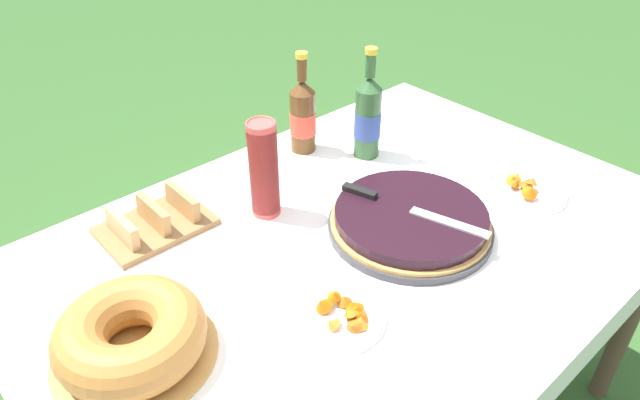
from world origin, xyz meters
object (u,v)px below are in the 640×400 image
(serving_knife, at_px, (400,205))
(bundt_cake, at_px, (131,336))
(berry_tart, at_px, (410,221))
(bread_board, at_px, (155,221))
(cider_bottle_amber, at_px, (303,116))
(cup_stack, at_px, (264,170))
(snack_plate_left, at_px, (526,189))
(cider_bottle_green, at_px, (368,117))
(snack_plate_near, at_px, (339,314))

(serving_knife, distance_m, bundt_cake, 0.67)
(berry_tart, height_order, bundt_cake, bundt_cake)
(bread_board, bearing_deg, bundt_cake, -124.11)
(berry_tart, bearing_deg, cider_bottle_amber, 82.01)
(cup_stack, relative_size, snack_plate_left, 1.19)
(cider_bottle_green, bearing_deg, serving_knife, -122.80)
(bread_board, bearing_deg, berry_tart, -42.52)
(cider_bottle_amber, distance_m, snack_plate_left, 0.65)
(snack_plate_near, bearing_deg, snack_plate_left, -0.49)
(cider_bottle_green, bearing_deg, bundt_cake, -164.87)
(cider_bottle_amber, distance_m, bread_board, 0.53)
(serving_knife, bearing_deg, bread_board, -147.53)
(snack_plate_left, bearing_deg, cider_bottle_green, 111.63)
(cider_bottle_amber, height_order, snack_plate_left, cider_bottle_amber)
(cup_stack, relative_size, snack_plate_near, 1.23)
(snack_plate_near, xyz_separation_m, bread_board, (-0.13, 0.51, 0.01))
(serving_knife, relative_size, cider_bottle_green, 1.13)
(serving_knife, distance_m, cup_stack, 0.34)
(cup_stack, relative_size, cider_bottle_amber, 0.85)
(serving_knife, bearing_deg, berry_tart, 0.00)
(snack_plate_left, bearing_deg, cider_bottle_amber, 116.48)
(snack_plate_near, bearing_deg, bundt_cake, 151.57)
(cider_bottle_green, distance_m, snack_plate_near, 0.67)
(berry_tart, bearing_deg, cup_stack, 126.03)
(cup_stack, distance_m, snack_plate_near, 0.42)
(bundt_cake, xyz_separation_m, cider_bottle_amber, (0.74, 0.38, 0.06))
(berry_tart, height_order, snack_plate_left, same)
(serving_knife, bearing_deg, snack_plate_near, -85.44)
(snack_plate_left, bearing_deg, serving_knife, 160.36)
(snack_plate_left, relative_size, bread_board, 0.82)
(cider_bottle_green, xyz_separation_m, cider_bottle_amber, (-0.12, 0.15, -0.01))
(cider_bottle_amber, height_order, bread_board, cider_bottle_amber)
(cup_stack, xyz_separation_m, bread_board, (-0.24, 0.13, -0.10))
(berry_tart, distance_m, cider_bottle_amber, 0.48)
(serving_knife, xyz_separation_m, bread_board, (-0.45, 0.39, -0.04))
(cider_bottle_green, xyz_separation_m, bread_board, (-0.64, 0.09, -0.10))
(snack_plate_near, bearing_deg, cider_bottle_green, 39.42)
(berry_tart, xyz_separation_m, bundt_cake, (-0.68, 0.09, 0.02))
(cup_stack, height_order, cider_bottle_green, cider_bottle_green)
(berry_tart, height_order, cup_stack, cup_stack)
(snack_plate_near, relative_size, bread_board, 0.79)
(serving_knife, xyz_separation_m, cup_stack, (-0.20, 0.26, 0.06))
(berry_tart, height_order, cider_bottle_green, cider_bottle_green)
(cider_bottle_amber, bearing_deg, snack_plate_left, -63.52)
(snack_plate_near, bearing_deg, cider_bottle_amber, 55.24)
(bundt_cake, relative_size, bread_board, 1.19)
(cider_bottle_green, bearing_deg, berry_tart, -119.39)
(bundt_cake, xyz_separation_m, snack_plate_left, (1.03, -0.19, -0.04))
(cup_stack, height_order, bread_board, cup_stack)
(snack_plate_left, bearing_deg, bundt_cake, 169.31)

